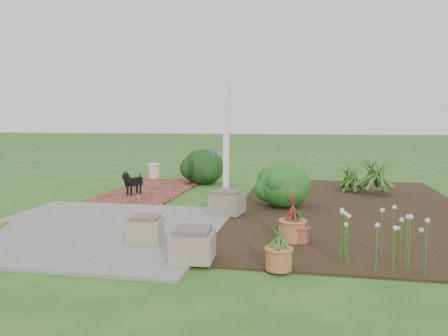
% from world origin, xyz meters
% --- Properties ---
extents(ground, '(80.00, 80.00, 0.00)m').
position_xyz_m(ground, '(0.00, 0.00, 0.00)').
color(ground, '#28581B').
rests_on(ground, ground).
extents(concrete_patio, '(3.50, 3.50, 0.04)m').
position_xyz_m(concrete_patio, '(-1.25, -1.75, 0.02)').
color(concrete_patio, slate).
rests_on(concrete_patio, ground).
extents(brick_path, '(1.60, 3.50, 0.04)m').
position_xyz_m(brick_path, '(-1.70, 1.75, 0.02)').
color(brick_path, maroon).
rests_on(brick_path, ground).
extents(garden_bed, '(4.00, 7.00, 0.03)m').
position_xyz_m(garden_bed, '(2.50, 0.50, 0.01)').
color(garden_bed, black).
rests_on(garden_bed, ground).
extents(veranda_post, '(0.10, 0.10, 2.50)m').
position_xyz_m(veranda_post, '(0.30, 0.10, 1.25)').
color(veranda_post, white).
rests_on(veranda_post, ground).
extents(stone_trough_near, '(0.49, 0.49, 0.31)m').
position_xyz_m(stone_trough_near, '(0.48, -2.86, 0.19)').
color(stone_trough_near, gray).
rests_on(stone_trough_near, concrete_patio).
extents(stone_trough_mid, '(0.45, 0.45, 0.27)m').
position_xyz_m(stone_trough_mid, '(-0.32, -2.22, 0.18)').
color(stone_trough_mid, gray).
rests_on(stone_trough_mid, concrete_patio).
extents(stone_trough_far, '(0.57, 0.57, 0.33)m').
position_xyz_m(stone_trough_far, '(0.42, -0.43, 0.20)').
color(stone_trough_far, '#706456').
rests_on(stone_trough_far, concrete_patio).
extents(black_dog, '(0.31, 0.51, 0.46)m').
position_xyz_m(black_dog, '(-1.86, 1.01, 0.32)').
color(black_dog, black).
rests_on(black_dog, brick_path).
extents(cream_ceramic_urn, '(0.35, 0.35, 0.38)m').
position_xyz_m(cream_ceramic_urn, '(-2.29, 3.48, 0.23)').
color(cream_ceramic_urn, beige).
rests_on(cream_ceramic_urn, brick_path).
extents(evergreen_shrub, '(1.16, 1.16, 0.80)m').
position_xyz_m(evergreen_shrub, '(1.29, 0.36, 0.43)').
color(evergreen_shrub, '#0F3F0E').
rests_on(evergreen_shrub, garden_bed).
extents(agapanthus_clump_back, '(1.26, 1.26, 0.99)m').
position_xyz_m(agapanthus_clump_back, '(3.11, 2.08, 0.52)').
color(agapanthus_clump_back, '#1E4113').
rests_on(agapanthus_clump_back, garden_bed).
extents(agapanthus_clump_front, '(0.84, 0.84, 0.72)m').
position_xyz_m(agapanthus_clump_front, '(2.64, 2.30, 0.39)').
color(agapanthus_clump_front, '#13440D').
rests_on(agapanthus_clump_front, garden_bed).
extents(pink_flower_patch, '(1.00, 1.00, 0.59)m').
position_xyz_m(pink_flower_patch, '(2.50, -2.52, 0.33)').
color(pink_flower_patch, '#113D0F').
rests_on(pink_flower_patch, garden_bed).
extents(terracotta_pot_bronze, '(0.42, 0.42, 0.27)m').
position_xyz_m(terracotta_pot_bronze, '(1.54, -1.86, 0.17)').
color(terracotta_pot_bronze, '#AF6B3B').
rests_on(terracotta_pot_bronze, garden_bed).
extents(terracotta_pot_small_left, '(0.30, 0.30, 0.20)m').
position_xyz_m(terracotta_pot_small_left, '(1.63, -1.89, 0.13)').
color(terracotta_pot_small_left, brown).
rests_on(terracotta_pot_small_left, garden_bed).
extents(terracotta_pot_small_right, '(0.31, 0.31, 0.23)m').
position_xyz_m(terracotta_pot_small_right, '(1.44, -2.98, 0.15)').
color(terracotta_pot_small_right, '#A86338').
rests_on(terracotta_pot_small_right, garden_bed).
extents(purple_flowering_bush, '(1.26, 1.26, 0.88)m').
position_xyz_m(purple_flowering_bush, '(-0.83, 3.00, 0.44)').
color(purple_flowering_bush, black).
rests_on(purple_flowering_bush, ground).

